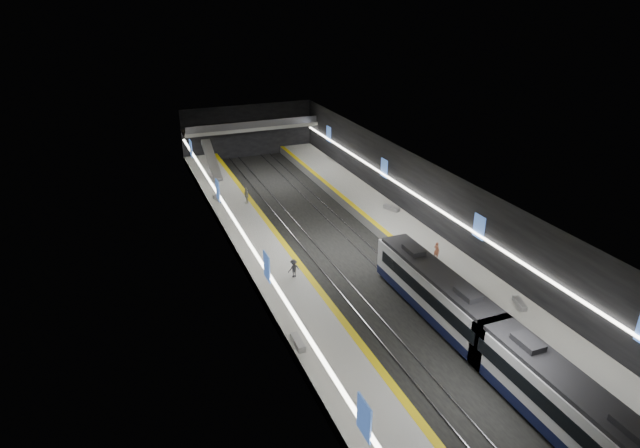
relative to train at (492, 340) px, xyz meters
name	(u,v)px	position (x,y,z in m)	size (l,w,h in m)	color
ground	(341,252)	(-2.50, 19.70, -2.20)	(70.00, 70.00, 0.00)	black
ceiling	(343,176)	(-2.50, 19.70, 5.80)	(20.00, 70.00, 0.04)	beige
wall_left	(241,232)	(-12.50, 19.70, 1.80)	(0.04, 70.00, 8.00)	black
wall_right	(431,201)	(7.50, 19.70, 1.80)	(0.04, 70.00, 8.00)	black
wall_back	(248,131)	(-2.50, 54.70, 1.80)	(20.00, 0.04, 8.00)	black
platform_left	(269,261)	(-10.00, 19.70, -1.70)	(5.00, 70.00, 1.00)	slate
tile_surface_left	(269,256)	(-10.00, 19.70, -1.19)	(5.00, 70.00, 0.02)	#9E9E99
tactile_strip_left	(291,252)	(-7.80, 19.70, -1.18)	(0.60, 70.00, 0.02)	yellow
platform_right	(407,236)	(5.00, 19.70, -1.70)	(5.00, 70.00, 1.00)	slate
tile_surface_right	(407,231)	(5.00, 19.70, -1.19)	(5.00, 70.00, 0.02)	#9E9E99
tactile_strip_right	(389,235)	(2.80, 19.70, -1.18)	(0.60, 70.00, 0.02)	yellow
rails	(341,252)	(-2.50, 19.70, -2.14)	(6.52, 70.00, 0.12)	gray
train	(492,340)	(0.00, 0.00, 0.00)	(2.69, 28.65, 3.60)	#0E1334
ad_posters	(338,207)	(-2.50, 20.70, 2.30)	(19.94, 53.50, 2.20)	#4069C0
cove_light_left	(243,233)	(-12.30, 19.70, 1.60)	(0.25, 68.60, 0.12)	white
cove_light_right	(429,203)	(7.30, 19.70, 1.60)	(0.25, 68.60, 0.12)	white
mezzanine_bridge	(251,127)	(-2.50, 52.63, 2.84)	(20.00, 3.00, 1.50)	gray
escalator	(212,160)	(-10.00, 45.70, 0.70)	(1.20, 8.00, 0.60)	#99999E
bench_left_near	(298,342)	(-12.00, 5.92, -0.96)	(0.54, 1.96, 0.48)	#99999E
bench_left_far	(219,199)	(-11.35, 35.52, -0.96)	(0.53, 1.93, 0.47)	#99999E
bench_right_near	(519,303)	(6.08, 4.14, -0.98)	(0.50, 1.81, 0.44)	#99999E
bench_right_far	(391,208)	(6.21, 25.36, -0.95)	(0.55, 1.98, 0.48)	#99999E
passenger_right_a	(437,251)	(4.41, 13.51, -0.38)	(0.60, 0.39, 1.63)	#B76144
passenger_left_a	(246,196)	(-8.46, 33.54, -0.26)	(1.10, 0.46, 1.88)	beige
passenger_left_b	(294,268)	(-9.05, 15.21, -0.36)	(1.08, 0.62, 1.67)	#46454E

